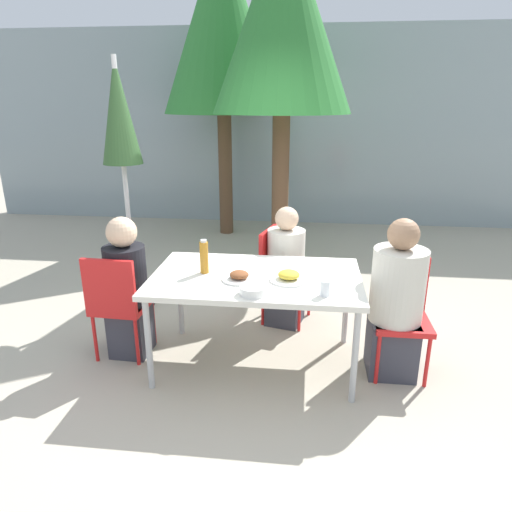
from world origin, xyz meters
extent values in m
plane|color=#B2A893|center=(0.00, 0.00, 0.00)|extent=(24.00, 24.00, 0.00)
cube|color=#89999E|center=(0.00, 4.46, 1.50)|extent=(10.00, 0.20, 3.00)
cube|color=silver|center=(0.00, 0.00, 0.71)|extent=(1.52, 0.92, 0.04)
cylinder|color=#B7B7B7|center=(-0.70, -0.40, 0.34)|extent=(0.04, 0.04, 0.69)
cylinder|color=#B7B7B7|center=(0.70, -0.40, 0.34)|extent=(0.04, 0.04, 0.69)
cylinder|color=#B7B7B7|center=(-0.70, 0.40, 0.34)|extent=(0.04, 0.04, 0.69)
cylinder|color=#B7B7B7|center=(0.70, 0.40, 0.34)|extent=(0.04, 0.04, 0.69)
cube|color=red|center=(-1.06, 0.05, 0.41)|extent=(0.42, 0.42, 0.04)
cube|color=red|center=(-1.07, -0.13, 0.64)|extent=(0.40, 0.05, 0.42)
cylinder|color=red|center=(-1.22, 0.23, 0.20)|extent=(0.03, 0.03, 0.39)
cylinder|color=red|center=(-0.88, 0.21, 0.20)|extent=(0.03, 0.03, 0.39)
cylinder|color=red|center=(-1.24, -0.11, 0.20)|extent=(0.03, 0.03, 0.39)
cylinder|color=red|center=(-0.90, -0.13, 0.20)|extent=(0.03, 0.03, 0.39)
cube|color=#383842|center=(-1.01, 0.05, 0.22)|extent=(0.30, 0.30, 0.43)
cylinder|color=black|center=(-1.01, 0.05, 0.66)|extent=(0.32, 0.32, 0.46)
sphere|color=beige|center=(-1.01, 0.05, 1.01)|extent=(0.23, 0.23, 0.23)
cube|color=red|center=(1.06, 0.00, 0.41)|extent=(0.40, 0.40, 0.04)
cube|color=red|center=(1.06, 0.18, 0.64)|extent=(0.40, 0.04, 0.42)
cylinder|color=red|center=(1.23, -0.17, 0.20)|extent=(0.03, 0.03, 0.39)
cylinder|color=red|center=(0.89, -0.17, 0.20)|extent=(0.03, 0.03, 0.39)
cylinder|color=red|center=(1.23, 0.17, 0.20)|extent=(0.03, 0.03, 0.39)
cylinder|color=red|center=(0.89, 0.17, 0.20)|extent=(0.03, 0.03, 0.39)
cube|color=#383842|center=(1.01, 0.00, 0.22)|extent=(0.34, 0.34, 0.43)
cylinder|color=beige|center=(1.01, 0.00, 0.70)|extent=(0.38, 0.38, 0.53)
sphere|color=#9E7556|center=(1.01, 0.00, 1.07)|extent=(0.22, 0.22, 0.22)
cube|color=red|center=(0.19, 0.76, 0.41)|extent=(0.49, 0.49, 0.04)
cube|color=red|center=(0.02, 0.81, 0.64)|extent=(0.13, 0.40, 0.42)
cylinder|color=red|center=(0.40, 0.88, 0.20)|extent=(0.03, 0.03, 0.39)
cylinder|color=red|center=(0.32, 0.55, 0.20)|extent=(0.03, 0.03, 0.39)
cylinder|color=red|center=(0.07, 0.97, 0.20)|extent=(0.03, 0.03, 0.39)
cylinder|color=red|center=(-0.01, 0.64, 0.20)|extent=(0.03, 0.03, 0.39)
cube|color=#383842|center=(0.18, 0.71, 0.22)|extent=(0.36, 0.36, 0.43)
cylinder|color=beige|center=(0.18, 0.71, 0.66)|extent=(0.33, 0.33, 0.45)
sphere|color=beige|center=(0.18, 0.71, 0.98)|extent=(0.20, 0.20, 0.20)
cylinder|color=#333333|center=(-1.31, 0.92, 0.03)|extent=(0.36, 0.36, 0.05)
cylinder|color=#BCBCBC|center=(-1.31, 0.92, 1.15)|extent=(0.04, 0.04, 2.30)
cone|color=#2D5128|center=(-1.31, 0.92, 1.85)|extent=(0.35, 0.35, 0.91)
cylinder|color=white|center=(0.24, -0.07, 0.74)|extent=(0.28, 0.28, 0.01)
ellipsoid|color=gold|center=(0.24, -0.07, 0.77)|extent=(0.15, 0.15, 0.06)
cylinder|color=white|center=(-0.11, -0.10, 0.74)|extent=(0.24, 0.24, 0.01)
ellipsoid|color=brown|center=(-0.11, -0.10, 0.77)|extent=(0.13, 0.13, 0.05)
cylinder|color=#B7751E|center=(-0.38, 0.02, 0.85)|extent=(0.06, 0.06, 0.24)
cylinder|color=white|center=(-0.38, 0.02, 0.97)|extent=(0.04, 0.04, 0.02)
cylinder|color=white|center=(0.49, -0.31, 0.78)|extent=(0.07, 0.07, 0.10)
cylinder|color=white|center=(0.02, -0.34, 0.76)|extent=(0.18, 0.18, 0.06)
cylinder|color=brown|center=(-0.87, 3.62, 0.88)|extent=(0.20, 0.20, 1.75)
cone|color=#2D7A33|center=(-0.87, 3.62, 2.91)|extent=(1.68, 1.68, 2.32)
cylinder|color=brown|center=(0.03, 2.28, 0.90)|extent=(0.20, 0.20, 1.79)
cone|color=#2D7A33|center=(0.03, 2.28, 2.78)|extent=(1.54, 1.54, 1.98)
camera|label=1|loc=(0.35, -3.07, 1.94)|focal=32.00mm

